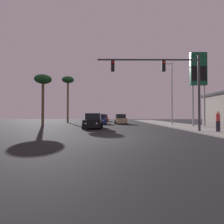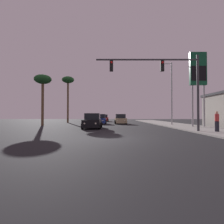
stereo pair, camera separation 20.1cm
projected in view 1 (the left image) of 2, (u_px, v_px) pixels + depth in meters
ground_plane at (111, 139)px, 10.80m from camera, size 120.00×120.00×0.00m
sidewalk_right at (190, 127)px, 20.86m from camera, size 5.00×60.00×0.12m
car_grey at (90, 118)px, 42.46m from camera, size 2.04×4.31×1.68m
car_red at (104, 118)px, 42.26m from camera, size 2.04×4.33×1.68m
car_blue at (100, 119)px, 29.99m from camera, size 2.04×4.33×1.68m
car_tan at (121, 119)px, 29.96m from camera, size 2.04×4.34×1.68m
car_black at (93, 122)px, 19.52m from camera, size 2.04×4.32×1.68m
traffic_light_mast at (169, 76)px, 14.92m from camera, size 8.79×0.36×6.50m
street_lamp at (171, 90)px, 25.33m from camera, size 1.74×0.24×9.00m
gas_station_sign at (198, 73)px, 21.22m from camera, size 2.00×0.42×9.00m
pedestrian_on_sidewalk at (218, 120)px, 14.33m from camera, size 0.34×0.32×1.67m
palm_tree_mid at (68, 82)px, 34.91m from camera, size 2.40×2.40×9.28m
palm_tree_near at (43, 81)px, 24.87m from camera, size 2.40×2.40×7.29m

